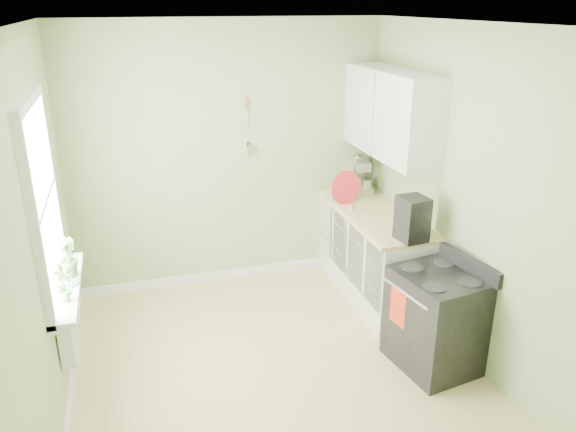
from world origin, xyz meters
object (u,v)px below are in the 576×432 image
object	(u,v)px
stove	(436,320)
kettle	(338,192)
coffee_maker	(412,220)
stand_mixer	(362,176)

from	to	relation	value
stove	kettle	distance (m)	1.75
stove	kettle	world-z (taller)	kettle
stove	coffee_maker	world-z (taller)	coffee_maker
stove	stand_mixer	size ratio (longest dim) A/B	2.45
stand_mixer	coffee_maker	size ratio (longest dim) A/B	0.99
stand_mixer	kettle	size ratio (longest dim) A/B	1.88
kettle	coffee_maker	world-z (taller)	coffee_maker
stove	coffee_maker	size ratio (longest dim) A/B	2.43
stove	stand_mixer	world-z (taller)	stand_mixer
stove	coffee_maker	xyz separation A→B (m)	(0.01, 0.52, 0.67)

